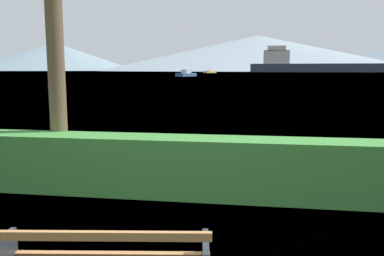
# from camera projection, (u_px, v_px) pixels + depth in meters

# --- Properties ---
(water_surface) EXTENTS (620.00, 620.00, 0.00)m
(water_surface) POSITION_uv_depth(u_px,v_px,m) (256.00, 72.00, 303.01)
(water_surface) COLOR #7A99A8
(water_surface) RESTS_ON ground_plane
(hedge_row) EXTENTS (9.52, 0.72, 0.95)m
(hedge_row) POSITION_uv_depth(u_px,v_px,m) (180.00, 166.00, 6.59)
(hedge_row) COLOR #387A33
(hedge_row) RESTS_ON ground_plane
(cargo_ship_large) EXTENTS (100.20, 20.10, 18.21)m
(cargo_ship_large) POSITION_uv_depth(u_px,v_px,m) (312.00, 65.00, 284.65)
(cargo_ship_large) COLOR #2D384C
(cargo_ship_large) RESTS_ON water_surface
(fishing_boat_near) EXTENTS (5.04, 7.95, 1.96)m
(fishing_boat_near) POSITION_uv_depth(u_px,v_px,m) (186.00, 74.00, 115.66)
(fishing_boat_near) COLOR #335693
(fishing_boat_near) RESTS_ON water_surface
(sailboat_mid) EXTENTS (6.54, 8.76, 1.79)m
(sailboat_mid) POSITION_uv_depth(u_px,v_px,m) (210.00, 72.00, 224.34)
(sailboat_mid) COLOR gold
(sailboat_mid) RESTS_ON water_surface
(distant_hills) EXTENTS (836.82, 410.83, 58.99)m
(distant_hills) POSITION_uv_depth(u_px,v_px,m) (300.00, 51.00, 534.68)
(distant_hills) COLOR slate
(distant_hills) RESTS_ON ground_plane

